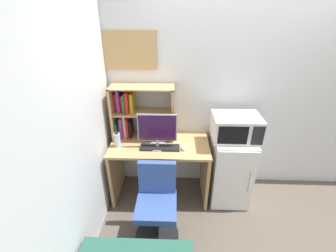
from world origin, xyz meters
TOP-DOWN VIEW (x-y plane):
  - wall_back at (0.40, 0.02)m, footprint 6.40×0.04m
  - wall_left at (-1.62, -1.60)m, footprint 0.04×4.40m
  - desk at (-0.97, -0.31)m, footprint 1.17×0.63m
  - hutch_bookshelf at (-1.28, -0.14)m, footprint 0.74×0.30m
  - monitor at (-0.99, -0.39)m, footprint 0.44×0.22m
  - keyboard at (-0.96, -0.42)m, footprint 0.45×0.14m
  - computer_mouse at (-0.69, -0.44)m, footprint 0.05×0.09m
  - water_bottle at (-1.45, -0.39)m, footprint 0.07×0.07m
  - mini_fridge at (-0.11, -0.32)m, footprint 0.46×0.56m
  - microwave at (-0.11, -0.32)m, footprint 0.52×0.39m
  - desk_chair at (-0.96, -0.92)m, footprint 0.46×0.46m
  - wall_corkboard at (-1.37, -0.01)m, footprint 0.73×0.02m

SIDE VIEW (x-z plane):
  - desk_chair at x=-0.96m, z-range -0.05..0.81m
  - mini_fridge at x=-0.11m, z-range 0.00..0.88m
  - desk at x=-0.97m, z-range 0.14..0.92m
  - keyboard at x=-0.96m, z-range 0.78..0.80m
  - computer_mouse at x=-0.69m, z-range 0.78..0.81m
  - water_bottle at x=-1.45m, z-range 0.77..0.96m
  - monitor at x=-0.99m, z-range 0.79..1.20m
  - microwave at x=-0.11m, z-range 0.88..1.15m
  - hutch_bookshelf at x=-1.28m, z-range 0.79..1.44m
  - wall_back at x=0.40m, z-range 0.00..2.60m
  - wall_left at x=-1.62m, z-range 0.00..2.60m
  - wall_corkboard at x=-1.37m, z-range 1.58..2.00m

